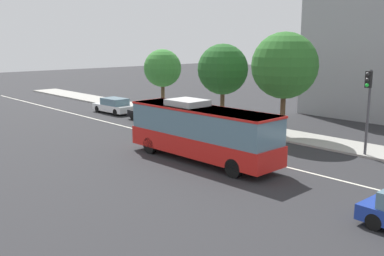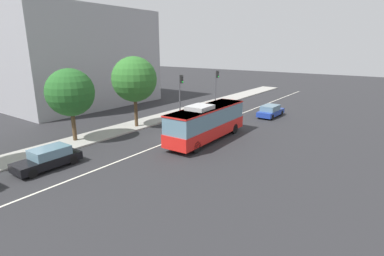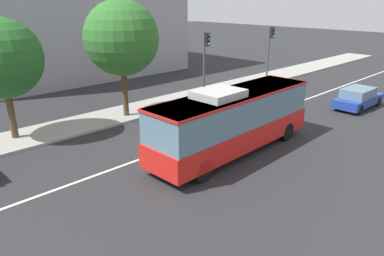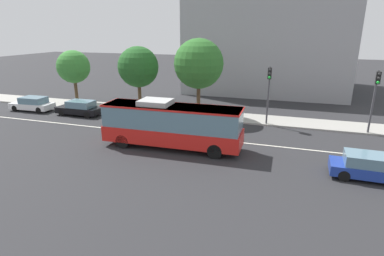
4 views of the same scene
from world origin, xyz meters
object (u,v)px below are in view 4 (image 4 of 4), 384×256
at_px(sedan_blue, 371,167).
at_px(traffic_light_mid_block, 269,86).
at_px(sedan_black, 80,108).
at_px(traffic_light_near_corner, 375,91).
at_px(street_tree_kerbside_right, 199,64).
at_px(transit_bus, 172,124).
at_px(street_tree_kerbside_centre, 73,67).
at_px(street_tree_kerbside_left, 138,67).
at_px(sedan_white, 33,104).

bearing_deg(sedan_blue, traffic_light_mid_block, 128.01).
distance_m(sedan_blue, sedan_black, 25.58).
distance_m(traffic_light_near_corner, street_tree_kerbside_right, 14.89).
relative_size(transit_bus, street_tree_kerbside_centre, 1.66).
xyz_separation_m(traffic_light_near_corner, street_tree_kerbside_centre, (-29.68, 2.00, 0.66)).
distance_m(sedan_black, street_tree_kerbside_right, 12.64).
distance_m(sedan_blue, traffic_light_mid_block, 11.42).
relative_size(sedan_blue, street_tree_kerbside_left, 0.69).
distance_m(street_tree_kerbside_centre, street_tree_kerbside_right, 14.97).
distance_m(traffic_light_near_corner, street_tree_kerbside_centre, 29.76).
bearing_deg(traffic_light_near_corner, street_tree_kerbside_centre, -92.70).
bearing_deg(traffic_light_mid_block, street_tree_kerbside_centre, -96.37).
xyz_separation_m(transit_bus, street_tree_kerbside_left, (-7.38, 9.52, 2.70)).
bearing_deg(street_tree_kerbside_left, traffic_light_mid_block, -7.68).
bearing_deg(street_tree_kerbside_right, traffic_light_near_corner, -3.71).
height_order(sedan_blue, sedan_black, same).
relative_size(street_tree_kerbside_left, street_tree_kerbside_centre, 1.09).
bearing_deg(transit_bus, traffic_light_mid_block, 50.78).
height_order(transit_bus, sedan_white, transit_bus).
relative_size(transit_bus, sedan_white, 2.20).
bearing_deg(transit_bus, traffic_light_near_corner, 27.08).
bearing_deg(sedan_blue, street_tree_kerbside_right, 144.85).
bearing_deg(transit_bus, street_tree_kerbside_left, 126.54).
height_order(sedan_black, street_tree_kerbside_centre, street_tree_kerbside_centre).
relative_size(sedan_black, street_tree_kerbside_centre, 0.74).
bearing_deg(transit_bus, sedan_white, 161.46).
bearing_deg(sedan_white, transit_bus, 160.22).
bearing_deg(traffic_light_mid_block, traffic_light_near_corner, 88.38).
bearing_deg(street_tree_kerbside_centre, traffic_light_near_corner, -3.86).
xyz_separation_m(traffic_light_mid_block, street_tree_kerbside_centre, (-21.52, 1.94, 0.66)).
height_order(street_tree_kerbside_left, street_tree_kerbside_right, street_tree_kerbside_right).
bearing_deg(street_tree_kerbside_centre, sedan_black, -49.69).
bearing_deg(transit_bus, sedan_black, 153.88).
xyz_separation_m(traffic_light_mid_block, street_tree_kerbside_left, (-13.40, 1.81, 0.94)).
distance_m(traffic_light_near_corner, street_tree_kerbside_left, 21.66).
xyz_separation_m(sedan_blue, traffic_light_mid_block, (-6.61, 8.87, 2.84)).
bearing_deg(street_tree_kerbside_left, street_tree_kerbside_right, -7.61).
height_order(sedan_blue, street_tree_kerbside_centre, street_tree_kerbside_centre).
xyz_separation_m(traffic_light_near_corner, street_tree_kerbside_left, (-21.56, 1.86, 0.94)).
bearing_deg(sedan_black, sedan_white, -0.20).
height_order(sedan_white, street_tree_kerbside_centre, street_tree_kerbside_centre).
xyz_separation_m(sedan_white, traffic_light_near_corner, (32.13, 2.07, 2.84)).
bearing_deg(sedan_white, street_tree_kerbside_left, -162.08).
bearing_deg(sedan_white, street_tree_kerbside_right, -172.61).
xyz_separation_m(traffic_light_mid_block, street_tree_kerbside_right, (-6.61, 0.90, 1.57)).
height_order(sedan_blue, street_tree_kerbside_right, street_tree_kerbside_right).
bearing_deg(street_tree_kerbside_left, sedan_white, -159.57).
distance_m(sedan_blue, street_tree_kerbside_left, 22.99).
bearing_deg(traffic_light_mid_block, sedan_black, -84.49).
xyz_separation_m(transit_bus, traffic_light_mid_block, (6.01, 7.71, 1.75)).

